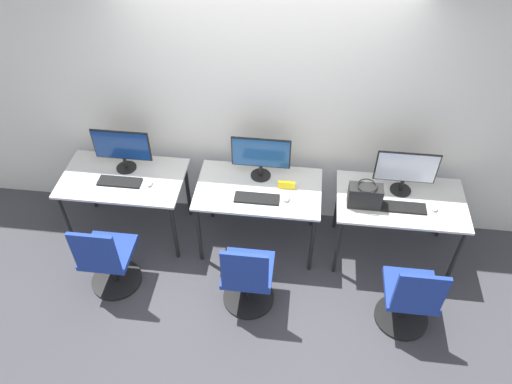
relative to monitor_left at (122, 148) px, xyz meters
name	(u,v)px	position (x,y,z in m)	size (l,w,h in m)	color
ground_plane	(254,267)	(1.33, -0.49, -1.01)	(20.00, 20.00, 0.00)	#3D3D42
wall_back	(265,103)	(1.33, 0.34, 0.39)	(12.00, 0.05, 2.80)	silver
desk_left	(124,183)	(0.00, -0.14, -0.33)	(1.18, 0.70, 0.76)	silver
monitor_left	(122,148)	(0.00, 0.00, 0.00)	(0.56, 0.20, 0.45)	black
keyboard_left	(120,182)	(0.00, -0.21, -0.24)	(0.42, 0.14, 0.02)	black
mouse_left	(150,183)	(0.29, -0.21, -0.23)	(0.06, 0.09, 0.03)	silver
office_chair_left	(108,261)	(0.02, -0.86, -0.64)	(0.48, 0.48, 0.90)	black
desk_center	(259,194)	(1.33, -0.14, -0.33)	(1.18, 0.70, 0.76)	silver
monitor_center	(261,156)	(1.33, 0.04, 0.00)	(0.56, 0.20, 0.45)	black
keyboard_center	(257,198)	(1.33, -0.28, -0.24)	(0.42, 0.14, 0.02)	black
mouse_center	(287,198)	(1.60, -0.26, -0.23)	(0.06, 0.09, 0.03)	silver
office_chair_center	(247,279)	(1.31, -0.91, -0.64)	(0.48, 0.48, 0.90)	black
desk_right	(400,206)	(2.65, -0.14, -0.33)	(1.18, 0.70, 0.76)	silver
monitor_right	(406,170)	(2.65, -0.01, 0.00)	(0.56, 0.20, 0.45)	black
keyboard_right	(403,207)	(2.65, -0.24, -0.24)	(0.42, 0.14, 0.02)	black
mouse_right	(434,208)	(2.93, -0.22, -0.23)	(0.06, 0.09, 0.03)	silver
office_chair_right	(410,300)	(2.72, -0.96, -0.64)	(0.48, 0.48, 0.90)	black
handbag	(365,196)	(2.30, -0.24, -0.13)	(0.30, 0.18, 0.25)	black
placard_center	(287,185)	(1.59, -0.10, -0.21)	(0.16, 0.03, 0.08)	yellow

